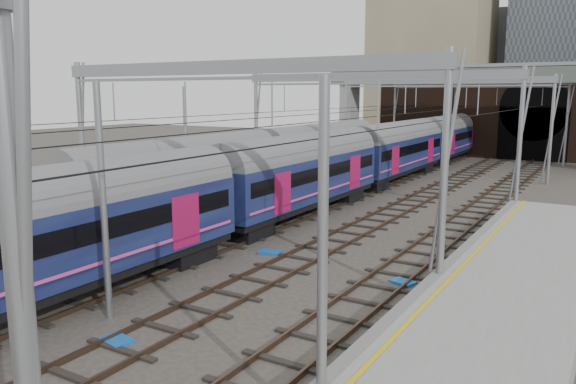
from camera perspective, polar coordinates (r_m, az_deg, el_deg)
The scene contains 11 objects.
ground at distance 16.97m, azimuth -22.84°, elevation -13.95°, with size 160.00×160.00×0.00m, color #38332D.
tracks at distance 27.93m, azimuth 2.71°, elevation -3.73°, with size 14.40×80.00×0.22m.
overhead_line at distance 32.99m, azimuth 8.23°, elevation 9.78°, with size 16.80×80.00×8.00m.
retaining_wall at distance 61.95m, azimuth 20.48°, elevation 7.27°, with size 28.00×2.75×9.00m.
overbridge at distance 56.39m, azimuth 18.11°, elevation 10.18°, with size 28.00×3.00×9.25m.
city_skyline at distance 80.71m, azimuth 24.59°, elevation 16.61°, with size 37.50×27.50×60.00m.
train_main at distance 36.95m, azimuth 7.12°, elevation 3.29°, with size 2.60×60.08×4.53m.
train_second at distance 34.33m, azimuth -2.55°, elevation 2.82°, with size 2.59×29.94×4.52m.
equip_cover_a at distance 16.40m, azimuth -17.02°, elevation -14.23°, with size 0.87×0.61×0.10m, color #1657AA.
equip_cover_b at distance 23.77m, azimuth -1.82°, elevation -6.12°, with size 0.92×0.65×0.11m, color #1657AA.
equip_cover_c at distance 20.56m, azimuth 11.62°, elevation -8.96°, with size 0.82×0.58×0.10m, color #1657AA.
Camera 1 is at (12.80, -8.92, 6.68)m, focal length 35.00 mm.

